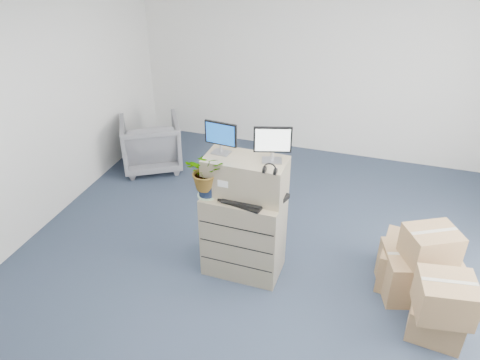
% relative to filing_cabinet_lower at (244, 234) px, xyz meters
% --- Properties ---
extents(ground, '(7.00, 7.00, 0.00)m').
position_rel_filing_cabinet_lower_xyz_m(ground, '(0.38, -0.38, -0.47)').
color(ground, '#273146').
rests_on(ground, ground).
extents(wall_back, '(6.00, 0.02, 2.80)m').
position_rel_filing_cabinet_lower_xyz_m(wall_back, '(0.38, 3.13, 0.93)').
color(wall_back, silver).
rests_on(wall_back, ground).
extents(filing_cabinet_lower, '(0.82, 0.52, 0.95)m').
position_rel_filing_cabinet_lower_xyz_m(filing_cabinet_lower, '(0.00, 0.00, 0.00)').
color(filing_cabinet_lower, tan).
rests_on(filing_cabinet_lower, ground).
extents(filing_cabinet_upper, '(0.82, 0.43, 0.41)m').
position_rel_filing_cabinet_lower_xyz_m(filing_cabinet_upper, '(0.00, 0.05, 0.68)').
color(filing_cabinet_upper, tan).
rests_on(filing_cabinet_upper, filing_cabinet_lower).
extents(monitor_left, '(0.33, 0.15, 0.33)m').
position_rel_filing_cabinet_lower_xyz_m(monitor_left, '(-0.26, 0.08, 1.06)').
color(monitor_left, '#99999E').
rests_on(monitor_left, filing_cabinet_upper).
extents(monitor_right, '(0.35, 0.18, 0.36)m').
position_rel_filing_cabinet_lower_xyz_m(monitor_right, '(0.26, 0.07, 1.08)').
color(monitor_right, '#99999E').
rests_on(monitor_right, filing_cabinet_upper).
extents(headphones, '(0.13, 0.02, 0.13)m').
position_rel_filing_cabinet_lower_xyz_m(headphones, '(0.29, -0.14, 0.91)').
color(headphones, black).
rests_on(headphones, filing_cabinet_upper).
extents(keyboard, '(0.48, 0.28, 0.02)m').
position_rel_filing_cabinet_lower_xyz_m(keyboard, '(0.02, -0.13, 0.49)').
color(keyboard, black).
rests_on(keyboard, filing_cabinet_lower).
extents(mouse, '(0.09, 0.06, 0.03)m').
position_rel_filing_cabinet_lower_xyz_m(mouse, '(0.33, -0.13, 0.49)').
color(mouse, silver).
rests_on(mouse, filing_cabinet_lower).
extents(water_bottle, '(0.07, 0.07, 0.24)m').
position_rel_filing_cabinet_lower_xyz_m(water_bottle, '(0.10, 0.08, 0.59)').
color(water_bottle, gray).
rests_on(water_bottle, filing_cabinet_lower).
extents(phone_dock, '(0.06, 0.05, 0.12)m').
position_rel_filing_cabinet_lower_xyz_m(phone_dock, '(-0.05, 0.05, 0.52)').
color(phone_dock, silver).
rests_on(phone_dock, filing_cabinet_lower).
extents(external_drive, '(0.19, 0.17, 0.05)m').
position_rel_filing_cabinet_lower_xyz_m(external_drive, '(0.35, 0.07, 0.50)').
color(external_drive, black).
rests_on(external_drive, filing_cabinet_lower).
extents(tissue_box, '(0.23, 0.13, 0.08)m').
position_rel_filing_cabinet_lower_xyz_m(tissue_box, '(0.29, 0.11, 0.56)').
color(tissue_box, '#43AAE4').
rests_on(tissue_box, external_drive).
extents(potted_plant, '(0.41, 0.45, 0.41)m').
position_rel_filing_cabinet_lower_xyz_m(potted_plant, '(-0.35, -0.10, 0.71)').
color(potted_plant, '#94B28F').
rests_on(potted_plant, filing_cabinet_lower).
extents(office_chair, '(1.11, 1.09, 0.85)m').
position_rel_filing_cabinet_lower_xyz_m(office_chair, '(-2.01, 1.79, -0.05)').
color(office_chair, slate).
rests_on(office_chair, ground).
extents(cardboard_boxes, '(0.85, 1.32, 0.82)m').
position_rel_filing_cabinet_lower_xyz_m(cardboard_boxes, '(1.83, 0.10, -0.16)').
color(cardboard_boxes, '#A3804F').
rests_on(cardboard_boxes, ground).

